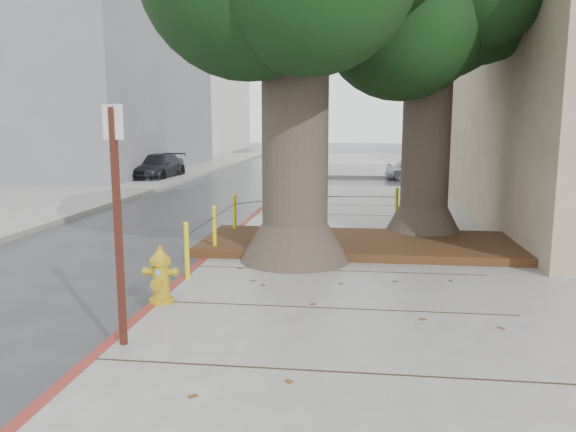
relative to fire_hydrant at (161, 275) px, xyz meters
name	(u,v)px	position (x,y,z in m)	size (l,w,h in m)	color
ground	(295,317)	(1.90, 0.04, -0.55)	(140.00, 140.00, 0.00)	#28282B
sidewalk_far	(438,164)	(7.90, 30.04, -0.47)	(16.00, 20.00, 0.15)	slate
curb_red	(203,263)	(-0.10, 2.54, -0.47)	(0.14, 26.00, 0.16)	maroon
planter_bed	(360,244)	(2.80, 3.94, -0.32)	(6.40, 2.60, 0.16)	black
building_far_grey	(64,60)	(-13.10, 22.04, 5.45)	(12.00, 16.00, 12.00)	slate
building_far_white	(168,71)	(-15.10, 45.04, 6.95)	(12.00, 18.00, 15.00)	silver
tree_far	(447,10)	(4.54, 5.36, 4.47)	(4.50, 3.80, 7.17)	#4C3F33
bollard_ring	(277,217)	(1.03, 4.42, 0.12)	(3.79, 5.39, 0.95)	#DAC40C
fire_hydrant	(161,275)	(0.00, 0.00, 0.00)	(0.43, 0.38, 0.82)	#BB9713
signpost	(117,213)	(0.09, -1.53, 1.14)	(0.26, 0.10, 2.71)	#471911
car_silver	(419,169)	(5.60, 19.71, -0.02)	(1.25, 3.11, 1.06)	#B8B9BE
car_dark	(157,167)	(-6.72, 18.25, 0.06)	(1.71, 4.20, 1.22)	black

